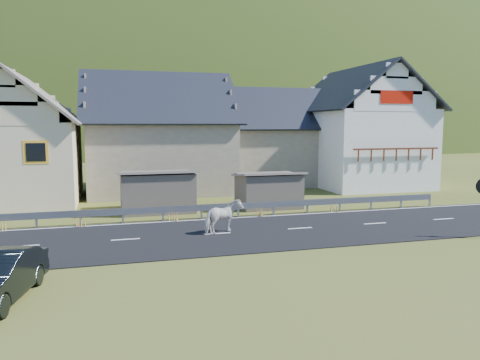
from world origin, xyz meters
name	(u,v)px	position (x,y,z in m)	size (l,w,h in m)	color
ground	(217,234)	(0.00, 0.00, 0.00)	(160.00, 160.00, 0.00)	#455016
road	(217,234)	(0.00, 0.00, 0.02)	(60.00, 7.00, 0.04)	black
lane_markings	(217,233)	(0.00, 0.00, 0.04)	(60.00, 6.60, 0.01)	silver
guardrail	(201,208)	(0.00, 3.68, 0.56)	(28.10, 0.09, 0.75)	#93969B
shed_left	(157,192)	(-2.00, 6.50, 1.10)	(4.30, 3.30, 2.40)	#6C6053
shed_right	(268,191)	(4.50, 6.00, 1.00)	(3.80, 2.90, 2.20)	#6C6053
house_cream	(18,133)	(-10.00, 12.00, 4.36)	(7.80, 9.80, 8.30)	beige
house_stone_a	(158,128)	(-1.00, 15.00, 4.63)	(10.80, 9.80, 8.90)	gray
house_stone_b	(276,133)	(9.00, 17.00, 4.24)	(9.80, 8.80, 8.10)	gray
house_white	(359,123)	(15.00, 14.00, 5.06)	(8.80, 10.80, 9.70)	white
mountain	(134,184)	(5.00, 180.00, -20.00)	(440.00, 280.00, 260.00)	#233B13
horse	(223,217)	(0.29, 0.07, 0.79)	(1.77, 0.81, 1.50)	silver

